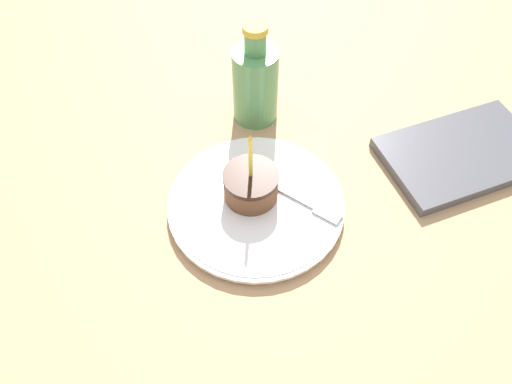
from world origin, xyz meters
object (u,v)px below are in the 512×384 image
object	(u,v)px
cake_slice	(251,185)
fork	(300,199)
marble_board	(462,154)
bottle	(255,82)
plate	(256,204)

from	to	relation	value
cake_slice	fork	size ratio (longest dim) A/B	0.94
marble_board	bottle	bearing A→B (deg)	142.35
fork	bottle	xyz separation A→B (m)	(0.01, 0.23, 0.06)
cake_slice	fork	xyz separation A→B (m)	(0.07, -0.04, -0.02)
plate	cake_slice	xyz separation A→B (m)	(-0.00, 0.02, 0.03)
marble_board	plate	bearing A→B (deg)	175.60
fork	bottle	size ratio (longest dim) A/B	0.77
fork	marble_board	world-z (taller)	fork
fork	bottle	bearing A→B (deg)	87.73
fork	marble_board	distance (m)	0.31
plate	cake_slice	world-z (taller)	cake_slice
fork	plate	bearing A→B (deg)	161.28
cake_slice	bottle	size ratio (longest dim) A/B	0.72
cake_slice	marble_board	xyz separation A→B (m)	(0.39, -0.05, -0.03)
plate	fork	distance (m)	0.07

